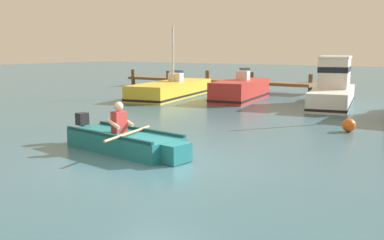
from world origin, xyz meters
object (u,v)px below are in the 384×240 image
(moored_boat_yellow, at_px, (172,90))
(mooring_buoy, at_px, (349,125))
(moored_boat_red, at_px, (241,91))
(rowboat_with_person, at_px, (126,141))
(moored_boat_white, at_px, (333,88))

(moored_boat_yellow, height_order, mooring_buoy, moored_boat_yellow)
(moored_boat_yellow, xyz_separation_m, moored_boat_red, (3.68, 0.55, 0.09))
(moored_boat_yellow, distance_m, mooring_buoy, 11.34)
(moored_boat_red, bearing_deg, moored_boat_yellow, -171.53)
(rowboat_with_person, distance_m, moored_boat_yellow, 12.36)
(moored_boat_white, bearing_deg, mooring_buoy, -70.43)
(moored_boat_red, xyz_separation_m, moored_boat_white, (4.28, 0.48, 0.32))
(moored_boat_red, height_order, moored_boat_white, moored_boat_white)
(moored_boat_white, bearing_deg, moored_boat_yellow, -172.64)
(moored_boat_yellow, height_order, moored_boat_red, moored_boat_yellow)
(moored_boat_yellow, height_order, moored_boat_white, moored_boat_yellow)
(rowboat_with_person, relative_size, moored_boat_yellow, 0.54)
(moored_boat_red, bearing_deg, rowboat_with_person, -76.96)
(moored_boat_white, bearing_deg, rowboat_with_person, -98.23)
(moored_boat_yellow, bearing_deg, moored_boat_white, 7.36)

